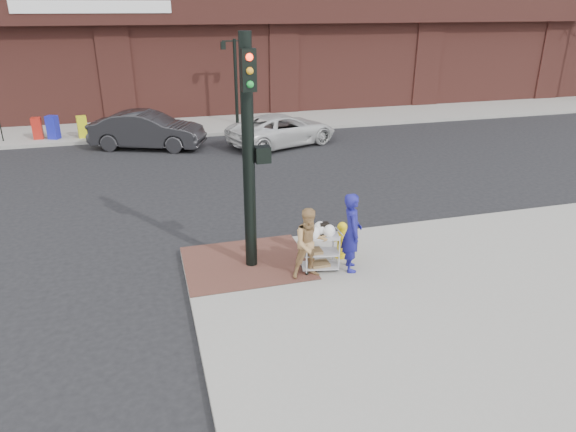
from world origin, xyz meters
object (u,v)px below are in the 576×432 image
object	(u,v)px
pedestrian_tan	(310,243)
sedan_dark	(147,130)
lamp_post	(235,72)
woman_blue	(352,232)
fire_hydrant	(342,239)
traffic_signal_pole	(250,150)
minivan_white	(283,130)
utility_cart	(320,249)

from	to	relation	value
pedestrian_tan	sedan_dark	distance (m)	13.06
lamp_post	pedestrian_tan	size ratio (longest dim) A/B	2.55
woman_blue	pedestrian_tan	world-z (taller)	woman_blue
fire_hydrant	sedan_dark	bearing A→B (deg)	108.50
traffic_signal_pole	lamp_post	bearing A→B (deg)	80.76
minivan_white	pedestrian_tan	bearing A→B (deg)	148.10
woman_blue	minivan_white	xyz separation A→B (m)	(1.59, 11.59, -0.37)
pedestrian_tan	utility_cart	bearing A→B (deg)	35.08
pedestrian_tan	minivan_white	size ratio (longest dim) A/B	0.33
traffic_signal_pole	fire_hydrant	bearing A→B (deg)	-4.81
lamp_post	sedan_dark	distance (m)	5.87
woman_blue	sedan_dark	size ratio (longest dim) A/B	0.38
minivan_white	fire_hydrant	distance (m)	11.10
minivan_white	utility_cart	distance (m)	11.66
lamp_post	utility_cart	distance (m)	16.01
pedestrian_tan	minivan_white	xyz separation A→B (m)	(2.57, 11.67, -0.26)
minivan_white	lamp_post	bearing A→B (deg)	-4.76
lamp_post	pedestrian_tan	world-z (taller)	lamp_post
minivan_white	woman_blue	bearing A→B (deg)	152.71
pedestrian_tan	lamp_post	bearing A→B (deg)	83.60
woman_blue	minivan_white	distance (m)	11.71
traffic_signal_pole	minivan_white	size ratio (longest dim) A/B	1.04
lamp_post	fire_hydrant	distance (m)	15.54
traffic_signal_pole	minivan_white	xyz separation A→B (m)	(3.64, 10.81, -2.16)
lamp_post	sedan_dark	size ratio (longest dim) A/B	0.86
woman_blue	sedan_dark	distance (m)	13.25
traffic_signal_pole	utility_cart	world-z (taller)	traffic_signal_pole
lamp_post	pedestrian_tan	bearing A→B (deg)	-95.00
sedan_dark	fire_hydrant	xyz separation A→B (m)	(4.02, -12.02, -0.17)
utility_cart	fire_hydrant	world-z (taller)	utility_cart
traffic_signal_pole	utility_cart	xyz separation A→B (m)	(1.38, -0.63, -2.18)
woman_blue	fire_hydrant	world-z (taller)	woman_blue
lamp_post	fire_hydrant	world-z (taller)	lamp_post
pedestrian_tan	sedan_dark	world-z (taller)	pedestrian_tan
woman_blue	fire_hydrant	size ratio (longest dim) A/B	2.04
woman_blue	pedestrian_tan	bearing A→B (deg)	107.75
traffic_signal_pole	minivan_white	bearing A→B (deg)	71.41
lamp_post	traffic_signal_pole	size ratio (longest dim) A/B	0.80
sedan_dark	minivan_white	xyz separation A→B (m)	(5.59, -1.03, -0.10)
utility_cart	woman_blue	bearing A→B (deg)	-12.74
pedestrian_tan	fire_hydrant	bearing A→B (deg)	33.04
lamp_post	fire_hydrant	size ratio (longest dim) A/B	4.58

